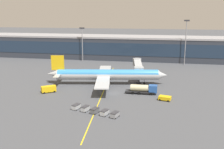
% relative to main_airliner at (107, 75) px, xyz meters
% --- Properties ---
extents(ground_plane, '(700.00, 700.00, 0.00)m').
position_rel_main_airliner_xyz_m(ground_plane, '(4.37, -11.09, -3.91)').
color(ground_plane, '#47494F').
extents(apron_lead_in_line, '(7.64, 79.69, 0.01)m').
position_rel_main_airliner_xyz_m(apron_lead_in_line, '(0.60, -9.09, -3.90)').
color(apron_lead_in_line, yellow).
rests_on(apron_lead_in_line, ground_plane).
extents(terminal_building, '(192.06, 19.90, 13.54)m').
position_rel_main_airliner_xyz_m(terminal_building, '(0.15, 58.99, 2.88)').
color(terminal_building, '#2D333D').
rests_on(terminal_building, ground_plane).
extents(main_airliner, '(46.46, 37.28, 11.36)m').
position_rel_main_airliner_xyz_m(main_airliner, '(0.00, 0.00, 0.00)').
color(main_airliner, '#B2B7BC').
rests_on(main_airliner, ground_plane).
extents(jet_bridge, '(6.48, 22.76, 6.61)m').
position_rel_main_airliner_xyz_m(jet_bridge, '(10.64, 14.14, 1.01)').
color(jet_bridge, '#B2B7BC').
rests_on(jet_bridge, ground_plane).
extents(fuel_tanker, '(10.81, 2.77, 3.25)m').
position_rel_main_airliner_xyz_m(fuel_tanker, '(14.84, -9.82, -2.16)').
color(fuel_tanker, '#232326').
rests_on(fuel_tanker, ground_plane).
extents(crew_van, '(5.30, 4.60, 2.30)m').
position_rel_main_airliner_xyz_m(crew_van, '(-17.96, -14.09, -2.59)').
color(crew_van, yellow).
rests_on(crew_van, ground_plane).
extents(pushback_tug, '(4.24, 3.15, 1.40)m').
position_rel_main_airliner_xyz_m(pushback_tug, '(22.15, -15.60, -3.06)').
color(pushback_tug, yellow).
rests_on(pushback_tug, ground_plane).
extents(baggage_cart_0, '(2.31, 3.00, 1.48)m').
position_rel_main_airliner_xyz_m(baggage_cart_0, '(-3.37, -28.39, -3.12)').
color(baggage_cart_0, '#B2B7BC').
rests_on(baggage_cart_0, ground_plane).
extents(baggage_cart_1, '(2.31, 3.00, 1.48)m').
position_rel_main_airliner_xyz_m(baggage_cart_1, '(-0.33, -29.40, -3.12)').
color(baggage_cart_1, '#B2B7BC').
rests_on(baggage_cart_1, ground_plane).
extents(baggage_cart_2, '(2.31, 3.00, 1.48)m').
position_rel_main_airliner_xyz_m(baggage_cart_2, '(2.70, -30.40, -3.12)').
color(baggage_cart_2, '#595B60').
rests_on(baggage_cart_2, ground_plane).
extents(baggage_cart_3, '(2.31, 3.00, 1.48)m').
position_rel_main_airliner_xyz_m(baggage_cart_3, '(5.74, -31.41, -3.12)').
color(baggage_cart_3, '#B2B7BC').
rests_on(baggage_cart_3, ground_plane).
extents(baggage_cart_4, '(2.31, 3.00, 1.48)m').
position_rel_main_airliner_xyz_m(baggage_cart_4, '(8.78, -32.42, -3.12)').
color(baggage_cart_4, gray).
rests_on(baggage_cart_4, ground_plane).
extents(apron_light_mast_0, '(2.80, 0.50, 23.50)m').
position_rel_main_airliner_xyz_m(apron_light_mast_0, '(32.62, 47.03, 9.83)').
color(apron_light_mast_0, gray).
rests_on(apron_light_mast_0, ground_plane).
extents(apron_light_mast_1, '(2.80, 0.50, 18.97)m').
position_rel_main_airliner_xyz_m(apron_light_mast_1, '(-23.87, 47.03, 7.47)').
color(apron_light_mast_1, gray).
rests_on(apron_light_mast_1, ground_plane).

